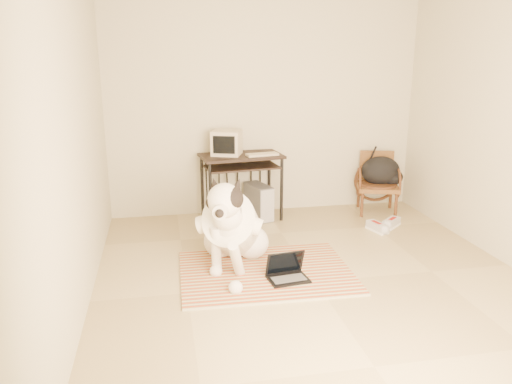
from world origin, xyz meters
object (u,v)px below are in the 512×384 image
object	(u,v)px
dog	(232,227)
laptop	(287,272)
pc_tower	(259,202)
rattan_chair	(377,183)
backpack	(382,172)
crt_monitor	(227,143)
computer_desk	(241,164)

from	to	relation	value
dog	laptop	bearing A→B (deg)	-44.56
pc_tower	rattan_chair	size ratio (longest dim) A/B	0.64
laptop	backpack	world-z (taller)	backpack
dog	backpack	size ratio (longest dim) A/B	2.57
crt_monitor	backpack	world-z (taller)	crt_monitor
laptop	backpack	xyz separation A→B (m)	(1.75, 1.82, 0.45)
computer_desk	rattan_chair	distance (m)	1.83
laptop	crt_monitor	bearing A→B (deg)	98.69
computer_desk	pc_tower	world-z (taller)	computer_desk
pc_tower	rattan_chair	xyz separation A→B (m)	(1.59, -0.01, 0.17)
computer_desk	rattan_chair	xyz separation A→B (m)	(1.80, -0.03, -0.32)
rattan_chair	backpack	xyz separation A→B (m)	(0.06, 0.01, 0.14)
computer_desk	rattan_chair	world-z (taller)	computer_desk
laptop	dog	bearing A→B (deg)	135.44
crt_monitor	backpack	size ratio (longest dim) A/B	0.79
crt_monitor	laptop	bearing A→B (deg)	-81.31
dog	laptop	distance (m)	0.70
dog	rattan_chair	world-z (taller)	dog
laptop	pc_tower	xyz separation A→B (m)	(0.10, 1.83, 0.14)
crt_monitor	rattan_chair	size ratio (longest dim) A/B	0.54
rattan_chair	backpack	world-z (taller)	rattan_chair
backpack	crt_monitor	bearing A→B (deg)	177.92
laptop	pc_tower	world-z (taller)	pc_tower
dog	backpack	xyz separation A→B (m)	(2.19, 1.38, 0.14)
crt_monitor	backpack	bearing A→B (deg)	-2.08
computer_desk	crt_monitor	xyz separation A→B (m)	(-0.17, 0.05, 0.27)
crt_monitor	pc_tower	bearing A→B (deg)	-9.95
computer_desk	crt_monitor	distance (m)	0.32
laptop	computer_desk	size ratio (longest dim) A/B	0.37
computer_desk	backpack	xyz separation A→B (m)	(1.87, -0.03, -0.18)
dog	rattan_chair	bearing A→B (deg)	32.93
crt_monitor	computer_desk	bearing A→B (deg)	-14.65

